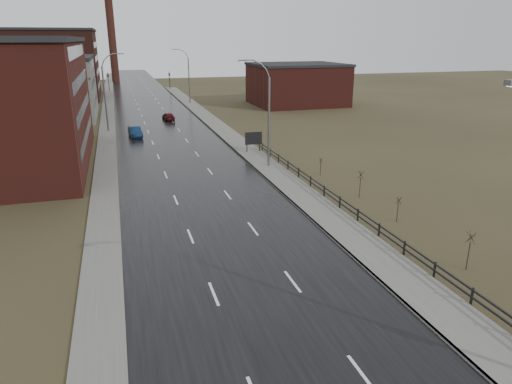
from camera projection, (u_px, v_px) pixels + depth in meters
road at (164, 131)px, 69.05m from camera, size 14.00×300.00×0.06m
sidewalk_right at (270, 169)px, 48.71m from camera, size 3.20×180.00×0.18m
curb_right at (256, 170)px, 48.30m from camera, size 0.16×180.00×0.18m
sidewalk_left at (107, 134)px, 66.79m from camera, size 2.40×260.00×0.12m
warehouse_mid at (45, 88)px, 78.78m from camera, size 16.32×20.40×10.50m
warehouse_far at (37, 64)px, 103.83m from camera, size 26.52×24.48×15.50m
building_right at (297, 84)px, 95.99m from camera, size 18.36×16.32×8.50m
smokestack at (111, 32)px, 144.14m from camera, size 2.70×2.70×30.70m
streetlight_right_mid at (266, 114)px, 47.76m from camera, size 3.36×0.28×11.35m
streetlight_left at (107, 92)px, 66.91m from camera, size 3.36×0.28×11.35m
streetlight_right_far at (188, 76)px, 96.76m from camera, size 3.36×0.28×11.35m
guardrail at (363, 217)px, 33.84m from camera, size 0.10×53.05×1.10m
shrub_c at (469, 250)px, 27.16m from camera, size 0.59×0.62×2.50m
shrub_d at (398, 208)px, 34.55m from camera, size 0.48×0.50×2.00m
shrub_e at (360, 183)px, 39.81m from camera, size 0.58×0.61×2.44m
shrub_f at (321, 166)px, 46.45m from camera, size 0.44×0.46×1.82m
billboard at (253, 139)px, 55.39m from camera, size 2.14×0.17×2.58m
traffic_light_left at (108, 74)px, 119.84m from camera, size 0.58×2.73×5.30m
traffic_light_right at (169, 73)px, 124.24m from camera, size 0.58×2.73×5.30m
car_near at (135, 132)px, 64.51m from camera, size 1.95×4.49×1.44m
car_far at (168, 117)px, 77.86m from camera, size 1.97×4.19×1.38m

